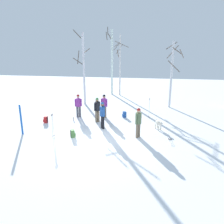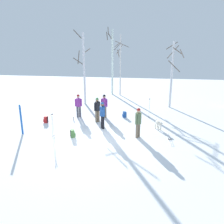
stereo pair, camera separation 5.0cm
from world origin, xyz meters
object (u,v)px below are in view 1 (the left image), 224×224
(person_2, at_px, (78,104))
(ski_poles_1, at_px, (53,125))
(person_3, at_px, (138,121))
(birch_tree_3, at_px, (172,73))
(ski_poles_0, at_px, (149,108))
(backpack_1, at_px, (46,120))
(backpack_2, at_px, (73,134))
(ski_pair_planted_0, at_px, (21,120))
(birch_tree_0, at_px, (83,68))
(person_4, at_px, (104,104))
(birch_tree_1, at_px, (112,61))
(person_0, at_px, (102,113))
(water_bottle_0, at_px, (73,119))
(birch_tree_2, at_px, (120,64))
(person_1, at_px, (97,108))
(ski_pair_lying_0, at_px, (170,139))
(backpack_0, at_px, (124,115))
(dog, at_px, (159,124))

(person_2, relative_size, ski_poles_1, 1.25)
(person_3, bearing_deg, birch_tree_3, 73.01)
(person_3, relative_size, ski_poles_0, 1.18)
(backpack_1, xyz_separation_m, backpack_2, (2.76, -2.16, 0.00))
(backpack_1, bearing_deg, ski_pair_planted_0, -98.65)
(backpack_2, xyz_separation_m, birch_tree_0, (-1.78, 7.93, 3.08))
(person_2, relative_size, person_4, 1.00)
(backpack_2, xyz_separation_m, birch_tree_1, (-0.17, 13.20, 3.49))
(birch_tree_0, bearing_deg, backpack_2, -77.35)
(person_2, bearing_deg, person_0, -42.30)
(water_bottle_0, distance_m, birch_tree_2, 10.62)
(person_0, bearing_deg, person_1, 118.16)
(ski_poles_0, xyz_separation_m, birch_tree_1, (-4.35, 8.60, 2.93))
(person_0, relative_size, ski_poles_1, 1.25)
(backpack_2, height_order, birch_tree_0, birch_tree_0)
(ski_pair_lying_0, xyz_separation_m, water_bottle_0, (-6.47, 2.32, 0.10))
(person_3, relative_size, backpack_1, 3.90)
(birch_tree_3, bearing_deg, backpack_1, -145.40)
(person_1, xyz_separation_m, backpack_0, (1.70, 1.40, -0.77))
(person_0, distance_m, birch_tree_3, 8.11)
(backpack_1, bearing_deg, birch_tree_0, 80.41)
(ski_pair_planted_0, height_order, ski_pair_lying_0, ski_pair_planted_0)
(birch_tree_0, bearing_deg, ski_poles_1, -85.20)
(person_0, relative_size, person_3, 1.00)
(backpack_1, relative_size, birch_tree_2, 0.07)
(backpack_1, relative_size, water_bottle_0, 1.84)
(ski_poles_1, bearing_deg, backpack_0, 52.47)
(ski_poles_1, height_order, birch_tree_1, birch_tree_1)
(person_4, height_order, water_bottle_0, person_4)
(person_0, distance_m, ski_poles_0, 4.03)
(birch_tree_0, bearing_deg, birch_tree_3, 1.56)
(ski_pair_planted_0, distance_m, birch_tree_1, 13.88)
(person_0, height_order, backpack_1, person_0)
(person_2, height_order, birch_tree_2, birch_tree_2)
(person_1, relative_size, birch_tree_0, 0.26)
(ski_pair_planted_0, relative_size, backpack_2, 4.05)
(person_3, xyz_separation_m, ski_poles_1, (-4.73, -0.85, -0.25))
(birch_tree_3, bearing_deg, ski_poles_1, -130.11)
(ski_poles_0, distance_m, birch_tree_1, 10.07)
(ski_poles_0, bearing_deg, dog, -75.46)
(person_4, height_order, ski_poles_0, person_4)
(ski_poles_1, relative_size, water_bottle_0, 5.74)
(birch_tree_0, height_order, birch_tree_3, birch_tree_0)
(dog, relative_size, birch_tree_0, 0.12)
(person_1, height_order, ski_pair_lying_0, person_1)
(person_4, bearing_deg, ski_pair_lying_0, -37.67)
(ski_pair_lying_0, bearing_deg, person_1, 154.19)
(ski_poles_1, bearing_deg, birch_tree_3, 49.89)
(dog, xyz_separation_m, birch_tree_0, (-6.59, 5.76, 2.91))
(birch_tree_2, bearing_deg, birch_tree_3, -42.89)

